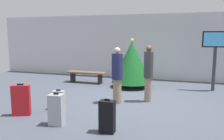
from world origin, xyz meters
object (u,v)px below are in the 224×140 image
holiday_tree (132,62)px  suitcase_0 (59,100)px  suitcase_2 (57,110)px  suitcase_1 (107,117)px  traveller_0 (148,72)px  traveller_1 (117,74)px  flight_info_kiosk (215,49)px  waiting_bench (86,74)px  suitcase_3 (21,100)px

holiday_tree → suitcase_0: bearing=-110.4°
suitcase_2 → holiday_tree: bearing=80.8°
suitcase_1 → traveller_0: bearing=80.5°
holiday_tree → suitcase_1: bearing=-83.3°
traveller_1 → suitcase_0: size_ratio=2.99×
flight_info_kiosk → traveller_0: (-2.07, -2.18, -0.61)m
flight_info_kiosk → suitcase_1: bearing=-117.6°
suitcase_2 → waiting_bench: bearing=106.2°
waiting_bench → traveller_1: (2.15, -2.51, 0.52)m
suitcase_1 → waiting_bench: bearing=118.9°
suitcase_3 → waiting_bench: bearing=91.8°
holiday_tree → traveller_0: (0.96, -1.87, -0.07)m
holiday_tree → traveller_1: bearing=-87.7°
flight_info_kiosk → suitcase_0: flight_info_kiosk is taller
waiting_bench → suitcase_3: bearing=-88.2°
waiting_bench → suitcase_2: 4.82m
waiting_bench → traveller_1: traveller_1 is taller
traveller_0 → suitcase_0: 2.79m
suitcase_0 → suitcase_3: size_ratio=0.68×
flight_info_kiosk → suitcase_0: (-4.29, -3.72, -1.28)m
waiting_bench → suitcase_0: suitcase_0 is taller
flight_info_kiosk → waiting_bench: 5.22m
suitcase_1 → suitcase_0: bearing=149.4°
flight_info_kiosk → holiday_tree: bearing=-174.2°
suitcase_0 → suitcase_3: (-0.66, -0.72, 0.13)m
holiday_tree → suitcase_3: holiday_tree is taller
flight_info_kiosk → traveller_1: size_ratio=1.30×
traveller_1 → suitcase_2: bearing=-110.9°
traveller_0 → suitcase_1: traveller_0 is taller
flight_info_kiosk → traveller_0: size_ratio=1.26×
traveller_1 → suitcase_0: 1.86m
waiting_bench → suitcase_1: 5.34m
suitcase_0 → suitcase_2: size_ratio=0.75×
suitcase_0 → suitcase_3: bearing=-132.3°
traveller_1 → suitcase_2: size_ratio=2.23×
waiting_bench → traveller_0: size_ratio=0.99×
holiday_tree → suitcase_1: holiday_tree is taller
holiday_tree → flight_info_kiosk: bearing=5.8°
holiday_tree → traveller_0: size_ratio=1.10×
waiting_bench → suitcase_1: (2.58, -4.68, -0.02)m
traveller_1 → suitcase_2: traveller_1 is taller
holiday_tree → traveller_1: (0.09, -2.31, -0.11)m
traveller_0 → suitcase_3: size_ratio=2.09×
suitcase_1 → flight_info_kiosk: bearing=62.4°
traveller_1 → suitcase_2: (-0.81, -2.12, -0.53)m
waiting_bench → suitcase_2: bearing=-73.8°
traveller_1 → suitcase_3: (-2.02, -1.83, -0.49)m
waiting_bench → suitcase_0: size_ratio=3.03×
traveller_0 → suitcase_2: (-1.68, -2.56, -0.57)m
holiday_tree → waiting_bench: bearing=174.4°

